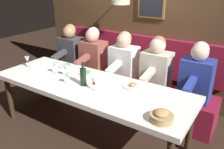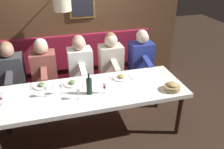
% 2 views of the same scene
% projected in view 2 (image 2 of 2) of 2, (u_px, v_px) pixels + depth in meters
% --- Properties ---
extents(ground_plane, '(12.00, 12.00, 0.00)m').
position_uv_depth(ground_plane, '(93.00, 132.00, 3.55)').
color(ground_plane, '#332319').
extents(dining_table, '(0.90, 2.63, 0.74)m').
position_uv_depth(dining_table, '(91.00, 94.00, 3.23)').
color(dining_table, white).
rests_on(dining_table, ground_plane).
extents(banquette_bench, '(0.52, 2.83, 0.45)m').
position_uv_depth(banquette_bench, '(83.00, 90.00, 4.20)').
color(banquette_bench, maroon).
rests_on(banquette_bench, ground_plane).
extents(back_wall_panel, '(0.59, 4.03, 2.90)m').
position_uv_depth(back_wall_panel, '(74.00, 19.00, 4.16)').
color(back_wall_panel, brown).
rests_on(back_wall_panel, ground_plane).
extents(diner_nearest, '(0.60, 0.40, 0.79)m').
position_uv_depth(diner_nearest, '(141.00, 53.00, 4.18)').
color(diner_nearest, '#283893').
rests_on(diner_nearest, banquette_bench).
extents(diner_near, '(0.60, 0.40, 0.79)m').
position_uv_depth(diner_near, '(111.00, 57.00, 4.05)').
color(diner_near, beige).
rests_on(diner_near, banquette_bench).
extents(diner_middle, '(0.60, 0.40, 0.79)m').
position_uv_depth(diner_middle, '(80.00, 60.00, 3.92)').
color(diner_middle, white).
rests_on(diner_middle, banquette_bench).
extents(diner_far, '(0.60, 0.40, 0.79)m').
position_uv_depth(diner_far, '(43.00, 64.00, 3.78)').
color(diner_far, '#934C42').
rests_on(diner_far, banquette_bench).
extents(diner_farthest, '(0.60, 0.40, 0.79)m').
position_uv_depth(diner_farthest, '(10.00, 68.00, 3.66)').
color(diner_farthest, '#3D3D42').
rests_on(diner_farthest, banquette_bench).
extents(place_setting_0, '(0.24, 0.32, 0.05)m').
position_uv_depth(place_setting_0, '(72.00, 83.00, 3.35)').
color(place_setting_0, silver).
rests_on(place_setting_0, dining_table).
extents(place_setting_1, '(0.24, 0.31, 0.05)m').
position_uv_depth(place_setting_1, '(42.00, 86.00, 3.30)').
color(place_setting_1, silver).
rests_on(place_setting_1, dining_table).
extents(place_setting_2, '(0.24, 0.32, 0.05)m').
position_uv_depth(place_setting_2, '(121.00, 77.00, 3.51)').
color(place_setting_2, silver).
rests_on(place_setting_2, dining_table).
extents(wine_glass_0, '(0.07, 0.07, 0.16)m').
position_uv_depth(wine_glass_0, '(46.00, 89.00, 3.02)').
color(wine_glass_0, silver).
rests_on(wine_glass_0, dining_table).
extents(wine_glass_1, '(0.07, 0.07, 0.16)m').
position_uv_depth(wine_glass_1, '(104.00, 86.00, 3.10)').
color(wine_glass_1, silver).
rests_on(wine_glass_1, dining_table).
extents(wine_glass_2, '(0.07, 0.07, 0.16)m').
position_uv_depth(wine_glass_2, '(78.00, 91.00, 2.97)').
color(wine_glass_2, silver).
rests_on(wine_glass_2, dining_table).
extents(wine_glass_3, '(0.07, 0.07, 0.16)m').
position_uv_depth(wine_glass_3, '(61.00, 87.00, 3.08)').
color(wine_glass_3, silver).
rests_on(wine_glass_3, dining_table).
extents(wine_glass_4, '(0.07, 0.07, 0.16)m').
position_uv_depth(wine_glass_4, '(0.00, 97.00, 2.86)').
color(wine_glass_4, silver).
rests_on(wine_glass_4, dining_table).
extents(wine_bottle, '(0.08, 0.08, 0.30)m').
position_uv_depth(wine_bottle, '(89.00, 86.00, 3.09)').
color(wine_bottle, black).
rests_on(wine_bottle, dining_table).
extents(bread_bowl, '(0.22, 0.22, 0.12)m').
position_uv_depth(bread_bowl, '(172.00, 87.00, 3.20)').
color(bread_bowl, tan).
rests_on(bread_bowl, dining_table).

